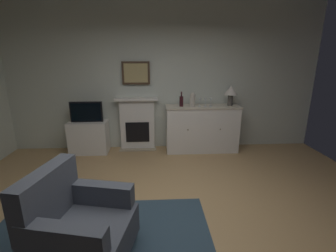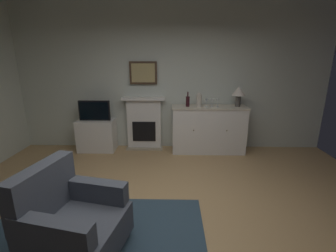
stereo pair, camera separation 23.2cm
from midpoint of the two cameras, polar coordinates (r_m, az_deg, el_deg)
ground_plane at (r=3.02m, az=2.30°, el=-23.16°), size 6.38×5.19×0.10m
wall_rear at (r=4.92m, az=2.03°, el=11.66°), size 6.38×0.06×2.98m
area_rug at (r=2.79m, az=-16.10°, el=-26.27°), size 2.41×1.70×0.02m
fireplace_unit at (r=4.98m, az=-4.41°, el=0.69°), size 0.87×0.30×1.10m
framed_picture at (r=4.86m, az=-4.62°, el=12.66°), size 0.55×0.04×0.45m
sideboard_cabinet at (r=4.88m, az=11.08°, el=-0.80°), size 1.48×0.49×0.95m
table_lamp at (r=4.85m, az=18.04°, el=7.72°), size 0.26×0.26×0.40m
wine_bottle at (r=4.67m, az=6.21°, el=5.97°), size 0.08×0.08×0.29m
wine_glass_left at (r=4.68m, az=10.69°, el=5.99°), size 0.07×0.07×0.16m
wine_glass_center at (r=4.70m, az=12.03°, el=5.95°), size 0.07×0.07×0.16m
wine_glass_right at (r=4.72m, az=13.34°, el=5.92°), size 0.07×0.07×0.16m
vase_decorative at (r=4.66m, az=8.93°, el=6.26°), size 0.11×0.11×0.28m
tv_cabinet at (r=5.08m, az=-15.54°, el=-2.16°), size 0.75×0.42×0.65m
tv_set at (r=4.93m, az=-16.07°, el=3.59°), size 0.62×0.07×0.40m
armchair at (r=2.53m, az=-19.73°, el=-20.81°), size 0.95×0.92×0.92m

